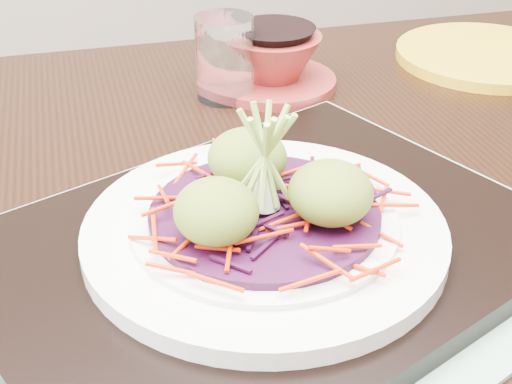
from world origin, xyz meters
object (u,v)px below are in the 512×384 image
object	(u,v)px
terracotta_bowl_set	(273,64)
dining_table	(275,332)
serving_tray	(264,249)
water_glass	(225,58)
white_plate	(264,229)
yellow_plate	(485,55)

from	to	relation	value
terracotta_bowl_set	dining_table	bearing A→B (deg)	-107.50
serving_tray	water_glass	world-z (taller)	water_glass
white_plate	yellow_plate	bearing A→B (deg)	39.27
serving_tray	terracotta_bowl_set	distance (m)	0.32
dining_table	serving_tray	bearing A→B (deg)	-118.00
dining_table	white_plate	xyz separation A→B (m)	(-0.02, -0.04, 0.14)
serving_tray	yellow_plate	size ratio (longest dim) A/B	1.84
white_plate	water_glass	distance (m)	0.30
yellow_plate	white_plate	bearing A→B (deg)	-140.73
dining_table	terracotta_bowl_set	world-z (taller)	terracotta_bowl_set
water_glass	serving_tray	bearing A→B (deg)	-99.62
dining_table	white_plate	size ratio (longest dim) A/B	5.34
dining_table	yellow_plate	size ratio (longest dim) A/B	6.40
terracotta_bowl_set	yellow_plate	distance (m)	0.27
dining_table	water_glass	world-z (taller)	water_glass
dining_table	serving_tray	size ratio (longest dim) A/B	3.47
dining_table	water_glass	xyz separation A→B (m)	(0.03, 0.25, 0.15)
white_plate	dining_table	bearing A→B (deg)	60.20
serving_tray	yellow_plate	bearing A→B (deg)	18.33
serving_tray	yellow_plate	world-z (taller)	serving_tray
water_glass	terracotta_bowl_set	distance (m)	0.06
water_glass	terracotta_bowl_set	world-z (taller)	water_glass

